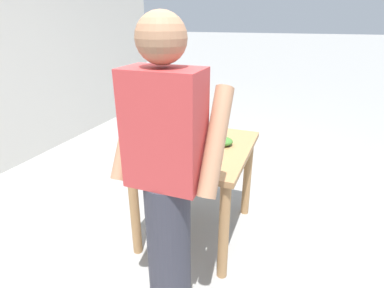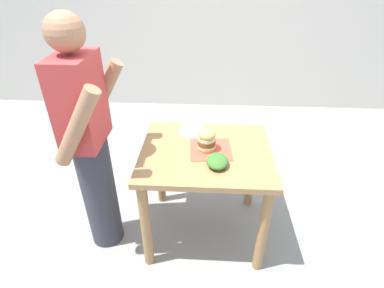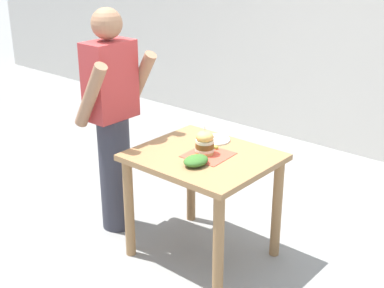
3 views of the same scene
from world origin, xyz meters
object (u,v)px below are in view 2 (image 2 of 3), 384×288
(diner_across_table, at_px, (90,143))
(patio_table, at_px, (206,168))
(side_salad, at_px, (218,161))
(pickle_spear, at_px, (204,140))
(side_plate_with_forks, at_px, (193,131))
(sandwich, at_px, (207,139))

(diner_across_table, bearing_deg, patio_table, -81.27)
(side_salad, relative_size, diner_across_table, 0.11)
(diner_across_table, bearing_deg, pickle_spear, -72.48)
(pickle_spear, bearing_deg, diner_across_table, 107.52)
(side_salad, bearing_deg, side_plate_with_forks, 23.00)
(side_plate_with_forks, height_order, diner_across_table, diner_across_table)
(patio_table, height_order, side_plate_with_forks, side_plate_with_forks)
(diner_across_table, bearing_deg, side_plate_with_forks, -60.70)
(patio_table, distance_m, sandwich, 0.23)
(pickle_spear, distance_m, side_salad, 0.30)
(side_plate_with_forks, distance_m, diner_across_table, 0.76)
(patio_table, bearing_deg, side_plate_with_forks, 22.36)
(side_plate_with_forks, bearing_deg, side_salad, -157.00)
(sandwich, relative_size, side_salad, 1.08)
(patio_table, bearing_deg, side_salad, -156.04)
(patio_table, bearing_deg, sandwich, -18.82)
(patio_table, relative_size, side_plate_with_forks, 4.12)
(patio_table, xyz_separation_m, diner_across_table, (-0.12, 0.76, 0.26))
(patio_table, xyz_separation_m, side_salad, (-0.17, -0.07, 0.18))
(diner_across_table, bearing_deg, side_salad, -93.34)
(patio_table, xyz_separation_m, sandwich, (0.01, -0.00, 0.23))
(sandwich, bearing_deg, patio_table, 161.18)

